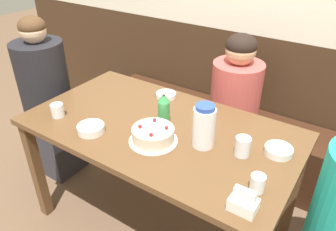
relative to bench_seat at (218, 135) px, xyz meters
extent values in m
plane|color=brown|center=(0.00, -0.83, -0.24)|extent=(12.00, 12.00, 0.00)
cube|color=#3D2819|center=(0.00, 0.22, 0.29)|extent=(4.80, 0.04, 1.04)
cube|color=#381E11|center=(0.00, 0.00, 0.00)|extent=(2.03, 0.38, 0.47)
cube|color=brown|center=(0.00, -0.83, 0.52)|extent=(1.52, 0.84, 0.03)
cube|color=brown|center=(-0.71, -1.20, 0.13)|extent=(0.06, 0.06, 0.74)
cube|color=brown|center=(-0.71, -0.46, 0.13)|extent=(0.06, 0.06, 0.74)
cube|color=brown|center=(0.71, -0.46, 0.13)|extent=(0.06, 0.06, 0.74)
cylinder|color=white|center=(0.06, -0.97, 0.54)|extent=(0.25, 0.25, 0.01)
cylinder|color=beige|center=(0.06, -0.97, 0.58)|extent=(0.22, 0.22, 0.07)
sphere|color=red|center=(0.02, -0.91, 0.63)|extent=(0.02, 0.02, 0.02)
sphere|color=red|center=(0.00, -1.00, 0.63)|extent=(0.02, 0.02, 0.02)
sphere|color=red|center=(0.09, -1.03, 0.63)|extent=(0.02, 0.02, 0.02)
sphere|color=red|center=(0.12, -0.94, 0.63)|extent=(0.02, 0.02, 0.02)
cylinder|color=white|center=(0.29, -0.85, 0.64)|extent=(0.11, 0.11, 0.21)
cylinder|color=#28479E|center=(0.29, -0.85, 0.76)|extent=(0.10, 0.10, 0.02)
cylinder|color=#388E4C|center=(0.00, -0.79, 0.60)|extent=(0.07, 0.07, 0.13)
cone|color=#388E4C|center=(0.00, -0.79, 0.70)|extent=(0.07, 0.07, 0.05)
cylinder|color=silver|center=(0.00, -0.79, 0.73)|extent=(0.03, 0.03, 0.01)
cube|color=white|center=(0.63, -1.15, 0.56)|extent=(0.11, 0.08, 0.05)
cube|color=white|center=(0.63, -1.15, 0.62)|extent=(0.09, 0.03, 0.05)
cylinder|color=white|center=(0.63, -0.71, 0.56)|extent=(0.14, 0.14, 0.04)
cylinder|color=white|center=(-0.16, -0.52, 0.55)|extent=(0.13, 0.13, 0.03)
cylinder|color=white|center=(-0.27, -1.09, 0.56)|extent=(0.15, 0.15, 0.04)
cylinder|color=silver|center=(0.63, -1.02, 0.58)|extent=(0.06, 0.06, 0.08)
cylinder|color=silver|center=(-0.55, -1.07, 0.58)|extent=(0.07, 0.07, 0.08)
cylinder|color=silver|center=(0.48, -0.82, 0.59)|extent=(0.07, 0.07, 0.10)
cube|color=#33333D|center=(0.16, -0.15, -0.01)|extent=(0.30, 0.34, 0.45)
cylinder|color=#BC4C47|center=(0.16, -0.15, 0.47)|extent=(0.34, 0.34, 0.50)
sphere|color=tan|center=(0.16, -0.15, 0.81)|extent=(0.20, 0.20, 0.20)
ellipsoid|color=black|center=(0.16, -0.15, 0.84)|extent=(0.20, 0.20, 0.15)
cube|color=#33333D|center=(-1.02, -0.81, -0.01)|extent=(0.34, 0.30, 0.45)
cylinder|color=black|center=(-1.02, -0.81, 0.52)|extent=(0.35, 0.35, 0.61)
sphere|color=beige|center=(-1.02, -0.81, 0.90)|extent=(0.17, 0.17, 0.17)
ellipsoid|color=#4C331E|center=(-1.02, -0.81, 0.93)|extent=(0.18, 0.18, 0.13)
camera|label=1|loc=(0.89, -2.08, 1.53)|focal=35.00mm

